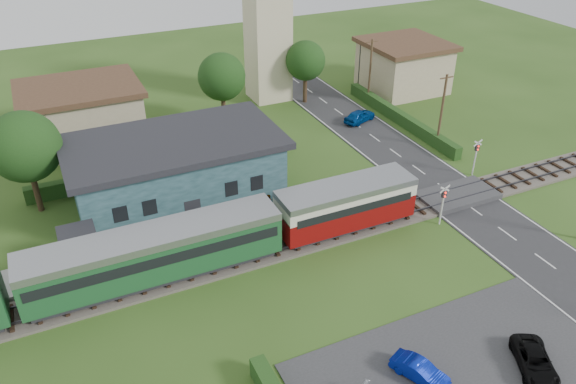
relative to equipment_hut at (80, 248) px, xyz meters
name	(u,v)px	position (x,y,z in m)	size (l,w,h in m)	color
ground	(362,243)	(18.00, -5.20, -1.75)	(120.00, 120.00, 0.00)	#2D4C19
railway_track	(347,227)	(18.00, -3.20, -1.64)	(76.00, 3.20, 0.49)	#4C443D
road	(474,210)	(28.00, -5.20, -1.72)	(6.00, 70.00, 0.05)	#28282B
car_park	(457,373)	(16.50, -17.20, -1.71)	(17.00, 9.00, 0.08)	#333335
crossing_deck	(457,195)	(28.00, -3.20, -1.52)	(6.20, 3.40, 0.45)	#333335
platform	(202,236)	(8.00, 0.00, -1.52)	(30.00, 3.00, 0.45)	gray
equipment_hut	(80,248)	(0.00, 0.00, 0.00)	(2.30, 2.30, 2.55)	beige
station_building	(176,170)	(8.00, 5.79, 0.95)	(16.00, 9.00, 5.30)	#224145
train	(102,267)	(0.96, -3.20, 0.43)	(43.20, 2.90, 3.40)	#232328
church_tower	(267,3)	(23.00, 22.80, 8.48)	(6.00, 6.00, 17.60)	beige
house_west	(83,114)	(3.00, 19.80, 1.04)	(10.80, 8.80, 5.50)	tan
house_east	(404,65)	(38.00, 18.80, 1.05)	(8.80, 8.80, 5.50)	tan
hedge_roadside	(400,117)	(32.20, 10.80, -1.15)	(0.80, 18.00, 1.20)	#193814
hedge_station	(164,168)	(8.00, 10.30, -1.10)	(22.00, 0.80, 1.30)	#193814
tree_a	(25,147)	(-2.00, 8.80, 3.63)	(5.20, 5.20, 8.00)	#332316
tree_b	(222,77)	(16.00, 17.80, 3.27)	(4.60, 4.60, 7.34)	#332316
tree_c	(306,61)	(26.00, 19.80, 2.91)	(4.20, 4.20, 6.78)	#332316
utility_pole_c	(442,111)	(32.20, 4.80, 1.88)	(1.40, 0.22, 7.00)	#473321
utility_pole_d	(370,71)	(32.20, 16.80, 1.88)	(1.40, 0.22, 7.00)	#473321
crossing_signal_near	(443,199)	(24.40, -5.61, 0.39)	(0.84, 0.28, 3.28)	silver
crossing_signal_far	(476,152)	(31.60, -0.81, 0.39)	(0.84, 0.28, 3.28)	silver
streetlamp_west	(1,148)	(-4.00, 14.80, 1.29)	(0.30, 0.30, 5.15)	#3F3F47
streetlamp_east	(360,60)	(34.00, 21.80, 1.29)	(0.30, 0.30, 5.15)	#3F3F47
car_on_road	(360,116)	(28.64, 12.68, -1.07)	(1.49, 3.70, 1.26)	navy
car_park_blue	(420,371)	(14.44, -16.65, -1.16)	(1.08, 3.10, 1.02)	#061B9A
car_park_dark	(535,362)	(20.27, -18.69, -1.15)	(1.71, 3.71, 1.03)	black
pedestrian_near	(268,206)	(13.06, -0.12, -0.31)	(0.72, 0.47, 1.97)	gray
pedestrian_far	(88,254)	(0.36, -0.37, -0.37)	(0.90, 0.70, 1.86)	gray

